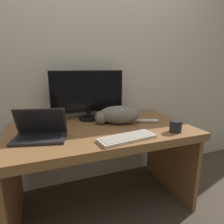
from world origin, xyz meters
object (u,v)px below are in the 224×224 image
(external_keyboard, at_px, (127,138))
(coffee_mug, at_px, (176,126))
(laptop, at_px, (40,133))
(monitor, at_px, (88,94))
(cat, at_px, (118,115))

(external_keyboard, height_order, coffee_mug, coffee_mug)
(external_keyboard, bearing_deg, laptop, 150.52)
(monitor, xyz_separation_m, coffee_mug, (0.53, -0.57, -0.19))
(monitor, distance_m, cat, 0.34)
(monitor, height_order, coffee_mug, monitor)
(coffee_mug, bearing_deg, external_keyboard, -178.80)
(coffee_mug, bearing_deg, monitor, 133.16)
(monitor, height_order, external_keyboard, monitor)
(laptop, bearing_deg, coffee_mug, 1.28)
(laptop, xyz_separation_m, external_keyboard, (0.55, -0.22, -0.03))
(monitor, bearing_deg, cat, -45.91)
(external_keyboard, height_order, cat, cat)
(laptop, distance_m, cat, 0.65)
(laptop, bearing_deg, external_keyboard, -7.99)
(external_keyboard, relative_size, cat, 0.77)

